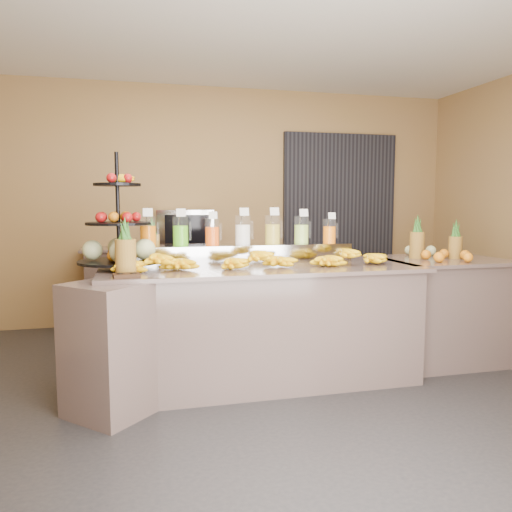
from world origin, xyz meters
name	(u,v)px	position (x,y,z in m)	size (l,w,h in m)	color
ground	(271,392)	(0.00, 0.00, 0.00)	(6.00, 6.00, 0.00)	black
room_envelope	(268,152)	(0.19, 0.79, 1.88)	(6.04, 5.02, 2.82)	olive
buffet_counter	(248,325)	(-0.12, 0.26, 0.47)	(2.75, 1.25, 0.93)	gray
right_counter	(440,309)	(1.70, 0.40, 0.47)	(1.08, 0.88, 0.93)	gray
back_ledge	(220,284)	(0.00, 2.25, 0.47)	(3.10, 0.55, 0.93)	gray
pitcher_tray	(243,253)	(-0.09, 0.58, 1.01)	(1.85, 0.30, 0.15)	gray
juice_pitcher_orange_a	(148,233)	(-0.87, 0.58, 1.19)	(0.13, 0.14, 0.32)	silver
juice_pitcher_green	(181,233)	(-0.61, 0.58, 1.19)	(0.13, 0.13, 0.31)	silver
juice_pitcher_orange_b	(212,233)	(-0.35, 0.58, 1.18)	(0.12, 0.12, 0.29)	silver
juice_pitcher_milk	(243,232)	(-0.09, 0.58, 1.19)	(0.13, 0.14, 0.32)	silver
juice_pitcher_lemon	(272,231)	(0.17, 0.58, 1.19)	(0.13, 0.14, 0.32)	silver
juice_pitcher_lime	(301,231)	(0.43, 0.58, 1.18)	(0.13, 0.13, 0.31)	silver
juice_pitcher_orange_c	(329,232)	(0.69, 0.58, 1.17)	(0.11, 0.12, 0.28)	silver
banana_heap	(256,258)	(-0.07, 0.21, 1.00)	(2.13, 0.19, 0.18)	yellow
fruit_stand	(124,239)	(-1.05, 0.44, 1.15)	(0.64, 0.64, 0.88)	black
condiment_caddy	(127,276)	(-1.04, -0.09, 0.94)	(0.17, 0.13, 0.03)	black
pineapple_left_a	(126,253)	(-1.04, 0.07, 1.08)	(0.15, 0.15, 0.41)	brown
pineapple_left_b	(152,245)	(-0.83, 0.77, 1.08)	(0.13, 0.13, 0.39)	brown
right_fruit_pile	(440,251)	(1.65, 0.34, 1.01)	(0.45, 0.43, 0.24)	brown
oven_warmer	(186,228)	(-0.39, 2.25, 1.14)	(0.63, 0.44, 0.42)	gray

